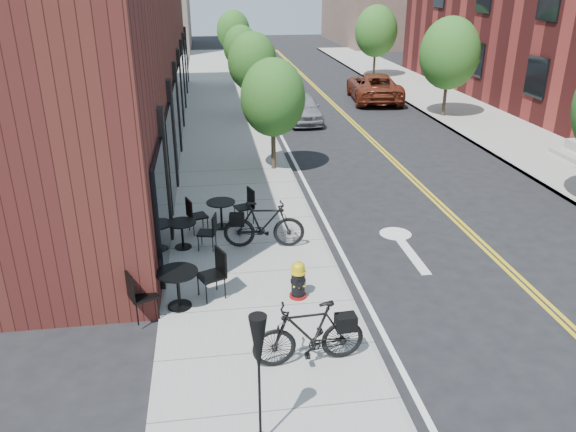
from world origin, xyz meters
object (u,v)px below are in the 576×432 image
patio_umbrella (259,355)px  parked_car_b (277,85)px  parked_car_far (374,87)px  bicycle_left (309,334)px  bicycle_right (264,225)px  bistro_set_a (178,284)px  bistro_set_b (182,231)px  fire_hydrant (298,280)px  parked_car_c (265,72)px  parked_car_a (301,108)px  bistro_set_c (221,211)px

patio_umbrella → parked_car_b: patio_umbrella is taller
parked_car_far → bicycle_left: bearing=77.7°
bicycle_right → parked_car_b: 19.49m
bistro_set_a → bistro_set_b: (0.00, 2.76, -0.08)m
parked_car_b → fire_hydrant: bearing=-94.0°
bistro_set_b → parked_car_c: (4.59, 23.62, 0.17)m
bistro_set_a → parked_car_b: 22.33m
bistro_set_a → parked_car_a: bearing=48.4°
parked_car_a → patio_umbrella: bearing=-102.3°
bicycle_right → bistro_set_c: bicycle_right is taller
fire_hydrant → parked_car_c: parked_car_c is taller
parked_car_a → parked_car_c: size_ratio=0.77×
bistro_set_c → patio_umbrella: patio_umbrella is taller
parked_car_b → bistro_set_b: bearing=-102.0°
parked_car_far → bistro_set_b: bearing=67.0°
bicycle_right → patio_umbrella: bearing=-179.9°
patio_umbrella → parked_car_a: (3.92, 19.82, -1.00)m
fire_hydrant → bistro_set_b: 3.67m
parked_car_a → parked_car_far: parked_car_far is taller
bicycle_left → parked_car_c: (2.31, 28.53, 0.02)m
fire_hydrant → bicycle_right: size_ratio=0.42×
bicycle_left → bistro_set_a: (-2.29, 2.15, -0.06)m
bicycle_left → bistro_set_a: size_ratio=1.00×
bicycle_left → patio_umbrella: size_ratio=0.91×
fire_hydrant → patio_umbrella: patio_umbrella is taller
parked_car_b → parked_car_c: size_ratio=0.88×
bicycle_right → parked_car_far: 19.44m
bicycle_left → parked_car_b: parked_car_b is taller
bistro_set_c → bistro_set_a: bearing=-123.9°
bicycle_right → parked_car_a: 13.79m
parked_car_a → parked_car_c: parked_car_c is taller
fire_hydrant → parked_car_a: size_ratio=0.22×
bistro_set_b → bistro_set_c: bistro_set_c is taller
fire_hydrant → parked_car_c: (2.14, 26.35, 0.22)m
bicycle_left → parked_car_far: (7.71, 22.40, 0.05)m
patio_umbrella → parked_car_c: bearing=83.7°
bicycle_right → bistro_set_c: size_ratio=1.11×
fire_hydrant → bicycle_right: bicycle_right is taller
fire_hydrant → parked_car_far: (7.54, 20.21, 0.24)m
bicycle_right → bistro_set_a: size_ratio=1.01×
bicycle_left → bistro_set_c: bicycle_left is taller
fire_hydrant → parked_car_a: 16.14m
parked_car_a → parked_car_far: (4.80, 4.31, 0.10)m
patio_umbrella → fire_hydrant: bearing=73.2°
bistro_set_b → patio_umbrella: patio_umbrella is taller
fire_hydrant → parked_car_b: bearing=84.1°
bistro_set_a → parked_car_a: parked_car_a is taller
bicycle_left → fire_hydrant: bearing=172.3°
parked_car_b → parked_car_far: bearing=-14.7°
patio_umbrella → bicycle_right: bearing=83.5°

